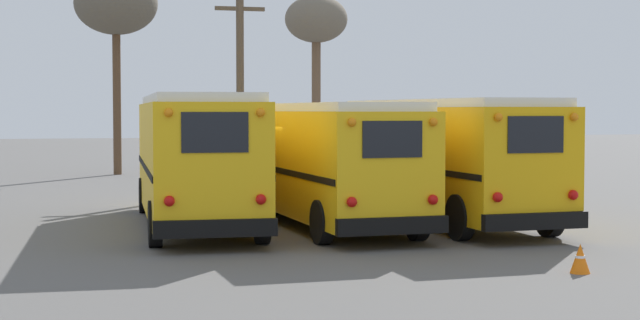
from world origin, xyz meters
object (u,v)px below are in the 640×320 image
school_bus_2 (444,156)px  traffic_cone (580,258)px  school_bus_0 (195,156)px  bare_tree_0 (316,24)px  school_bus_1 (317,158)px  bare_tree_1 (116,6)px  utility_pole (240,83)px

school_bus_2 → traffic_cone: size_ratio=17.84×
school_bus_0 → bare_tree_0: bearing=67.6°
school_bus_2 → bare_tree_0: bearing=83.6°
traffic_cone → bare_tree_0: bearing=84.0°
school_bus_0 → school_bus_1: (3.16, 0.01, -0.10)m
bare_tree_1 → traffic_cone: 31.19m
school_bus_1 → traffic_cone: size_ratio=20.36×
utility_pole → traffic_cone: bearing=-82.4°
school_bus_0 → bare_tree_1: bearing=91.8°
school_bus_0 → school_bus_1: school_bus_0 is taller
bare_tree_0 → traffic_cone: size_ratio=15.83×
bare_tree_1 → traffic_cone: bearing=-78.0°
school_bus_0 → school_bus_2: school_bus_0 is taller
bare_tree_0 → school_bus_1: bearing=-104.8°
utility_pole → school_bus_2: bearing=-74.2°
school_bus_0 → bare_tree_0: 23.75m
utility_pole → bare_tree_1: bearing=110.0°
school_bus_1 → bare_tree_1: bare_tree_1 is taller
school_bus_0 → school_bus_2: bearing=-7.9°
school_bus_1 → bare_tree_0: bearing=75.2°
school_bus_2 → bare_tree_1: size_ratio=1.04×
utility_pole → bare_tree_0: (5.74, 10.90, 3.19)m
utility_pole → traffic_cone: size_ratio=13.98×
utility_pole → bare_tree_0: bare_tree_0 is taller
school_bus_2 → school_bus_1: bearing=164.4°
school_bus_2 → bare_tree_1: (-6.97, 21.69, 5.88)m
bare_tree_1 → utility_pole: bearing=-70.0°
school_bus_1 → utility_pole: 10.72m
utility_pole → bare_tree_1: 11.59m
school_bus_1 → bare_tree_0: size_ratio=1.29×
school_bus_1 → school_bus_2: bearing=-15.6°
school_bus_1 → school_bus_2: (3.16, -0.88, 0.06)m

